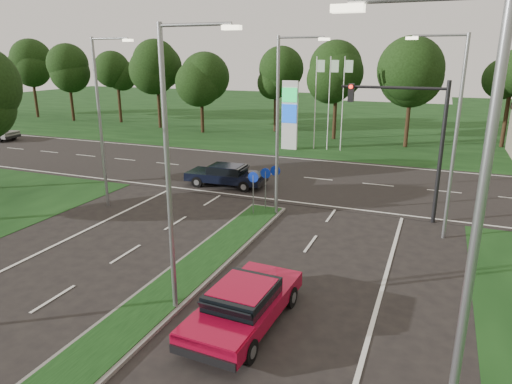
% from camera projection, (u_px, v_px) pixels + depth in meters
% --- Properties ---
extents(verge_far, '(160.00, 50.00, 0.02)m').
position_uv_depth(verge_far, '(371.00, 120.00, 58.96)').
color(verge_far, black).
rests_on(verge_far, ground).
extents(cross_road, '(160.00, 12.00, 0.02)m').
position_uv_depth(cross_road, '(304.00, 178.00, 31.43)').
color(cross_road, black).
rests_on(cross_road, ground).
extents(median_kerb, '(2.00, 26.00, 0.12)m').
position_uv_depth(median_kerb, '(117.00, 335.00, 13.66)').
color(median_kerb, slate).
rests_on(median_kerb, ground).
extents(streetlight_median_near, '(2.53, 0.22, 9.00)m').
position_uv_depth(streetlight_median_near, '(173.00, 161.00, 13.63)').
color(streetlight_median_near, gray).
rests_on(streetlight_median_near, ground).
extents(streetlight_median_far, '(2.53, 0.22, 9.00)m').
position_uv_depth(streetlight_median_far, '(281.00, 119.00, 22.51)').
color(streetlight_median_far, gray).
rests_on(streetlight_median_far, ground).
extents(streetlight_left_far, '(2.53, 0.22, 9.00)m').
position_uv_depth(streetlight_left_far, '(102.00, 115.00, 24.06)').
color(streetlight_left_far, gray).
rests_on(streetlight_left_far, ground).
extents(streetlight_right_far, '(2.53, 0.22, 9.00)m').
position_uv_depth(streetlight_right_far, '(452.00, 128.00, 19.72)').
color(streetlight_right_far, gray).
rests_on(streetlight_right_far, ground).
extents(streetlight_right_near, '(2.53, 0.22, 9.00)m').
position_uv_depth(streetlight_right_near, '(459.00, 254.00, 7.28)').
color(streetlight_right_near, gray).
rests_on(streetlight_right_near, ground).
extents(traffic_signal, '(5.10, 0.42, 7.00)m').
position_uv_depth(traffic_signal, '(415.00, 129.00, 22.19)').
color(traffic_signal, black).
rests_on(traffic_signal, ground).
extents(median_signs, '(1.16, 1.76, 2.38)m').
position_uv_depth(median_signs, '(265.00, 181.00, 24.19)').
color(median_signs, gray).
rests_on(median_signs, ground).
extents(gas_pylon, '(5.80, 1.26, 8.00)m').
position_uv_depth(gas_pylon, '(292.00, 113.00, 39.90)').
color(gas_pylon, silver).
rests_on(gas_pylon, ground).
extents(treeline_far, '(6.00, 6.00, 9.90)m').
position_uv_depth(treeline_far, '(354.00, 69.00, 43.57)').
color(treeline_far, black).
rests_on(treeline_far, ground).
extents(red_sedan, '(2.31, 5.11, 1.38)m').
position_uv_depth(red_sedan, '(244.00, 304.00, 14.10)').
color(red_sedan, maroon).
rests_on(red_sedan, ground).
extents(navy_sedan, '(5.09, 2.28, 1.37)m').
position_uv_depth(navy_sedan, '(226.00, 175.00, 29.24)').
color(navy_sedan, black).
rests_on(navy_sedan, ground).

